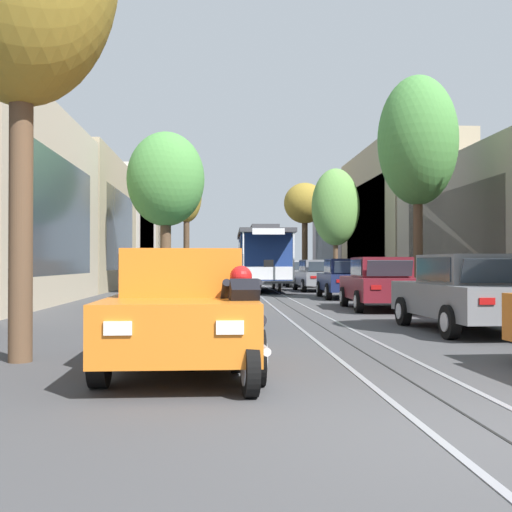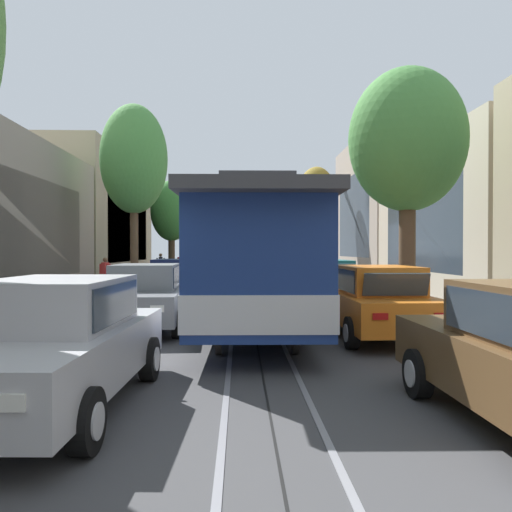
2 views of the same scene
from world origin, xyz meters
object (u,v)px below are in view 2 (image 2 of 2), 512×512
at_px(parked_car_orange_fifth_left, 377,301).
at_px(fire_hydrant, 319,276).
at_px(parked_car_maroon_mid_right, 195,272).
at_px(parked_car_orange_near_right, 208,265).
at_px(parked_car_orange_near_left, 283,266).
at_px(parked_car_navy_second_left, 293,269).
at_px(street_tree_kerb_right_second, 134,160).
at_px(motorcycle_with_rider, 271,267).
at_px(parked_car_grey_fifth_right, 146,296).
at_px(parked_car_orange_mid_left, 307,274).
at_px(cable_car_trolley, 255,262).
at_px(street_tree_kerb_left_second, 408,142).
at_px(street_tree_kerb_right_near, 171,212).
at_px(parked_car_silver_sixth_right, 54,343).
at_px(pedestrian_on_left_pavement, 105,272).
at_px(parked_car_navy_fourth_right, 175,280).
at_px(parked_car_teal_fourth_left, 326,282).
at_px(parked_car_grey_second_right, 201,268).
at_px(pedestrian_on_right_pavement, 161,265).
at_px(street_tree_kerb_left_near, 316,197).

height_order(parked_car_orange_fifth_left, fire_hydrant, parked_car_orange_fifth_left).
bearing_deg(parked_car_maroon_mid_right, parked_car_orange_near_right, -89.52).
distance_m(parked_car_orange_near_left, parked_car_navy_second_left, 6.60).
relative_size(street_tree_kerb_right_second, motorcycle_with_rider, 4.12).
bearing_deg(parked_car_maroon_mid_right, parked_car_grey_fifth_right, 89.80).
relative_size(parked_car_navy_second_left, street_tree_kerb_right_second, 0.54).
relative_size(parked_car_orange_near_left, parked_car_orange_mid_left, 0.99).
relative_size(parked_car_orange_near_left, cable_car_trolley, 0.48).
relative_size(street_tree_kerb_left_second, street_tree_kerb_right_near, 1.11).
distance_m(parked_car_silver_sixth_right, pedestrian_on_left_pavement, 18.40).
height_order(parked_car_orange_near_left, parked_car_navy_fourth_right, same).
xyz_separation_m(parked_car_teal_fourth_left, parked_car_grey_second_right, (5.48, -14.07, 0.00)).
bearing_deg(street_tree_kerb_right_second, motorcycle_with_rider, -114.33).
xyz_separation_m(parked_car_maroon_mid_right, cable_car_trolley, (-2.61, 13.82, 0.86)).
bearing_deg(parked_car_grey_fifth_right, parked_car_navy_second_left, -107.95).
xyz_separation_m(parked_car_orange_fifth_left, parked_car_silver_sixth_right, (5.30, 4.75, 0.00)).
height_order(parked_car_grey_fifth_right, street_tree_kerb_right_second, street_tree_kerb_right_second).
bearing_deg(parked_car_silver_sixth_right, pedestrian_on_right_pavement, -83.72).
relative_size(parked_car_grey_second_right, cable_car_trolley, 0.48).
xyz_separation_m(parked_car_navy_second_left, parked_car_orange_fifth_left, (0.08, 18.06, 0.00)).
distance_m(street_tree_kerb_left_second, motorcycle_with_rider, 22.59).
xyz_separation_m(parked_car_maroon_mid_right, pedestrian_on_left_pavement, (4.20, 1.06, 0.08)).
relative_size(parked_car_maroon_mid_right, street_tree_kerb_right_second, 0.54).
distance_m(parked_car_orange_mid_left, parked_car_orange_near_right, 15.51).
distance_m(parked_car_navy_second_left, parked_car_teal_fourth_left, 11.64).
bearing_deg(parked_car_navy_second_left, parked_car_navy_fourth_right, 61.11).
xyz_separation_m(parked_car_maroon_mid_right, street_tree_kerb_left_second, (-7.32, 10.24, 4.40)).
xyz_separation_m(street_tree_kerb_left_near, pedestrian_on_left_pavement, (11.88, 10.91, -4.79)).
relative_size(parked_car_orange_near_left, parked_car_teal_fourth_left, 0.99).
distance_m(parked_car_orange_fifth_left, parked_car_grey_second_right, 21.21).
bearing_deg(fire_hydrant, parked_car_maroon_mid_right, 24.14).
bearing_deg(pedestrian_on_left_pavement, motorcycle_with_rider, -124.55).
height_order(parked_car_orange_fifth_left, pedestrian_on_right_pavement, pedestrian_on_right_pavement).
distance_m(parked_car_orange_fifth_left, parked_car_navy_fourth_right, 9.67).
bearing_deg(parked_car_orange_fifth_left, street_tree_kerb_left_second, -117.01).
bearing_deg(parked_car_teal_fourth_left, parked_car_grey_second_right, -68.74).
bearing_deg(pedestrian_on_right_pavement, parked_car_grey_fifth_right, 98.01).
distance_m(parked_car_maroon_mid_right, pedestrian_on_left_pavement, 4.33).
height_order(parked_car_navy_second_left, cable_car_trolley, cable_car_trolley).
relative_size(parked_car_navy_second_left, parked_car_orange_fifth_left, 1.01).
distance_m(parked_car_teal_fourth_left, pedestrian_on_left_pavement, 11.64).
xyz_separation_m(parked_car_teal_fourth_left, motorcycle_with_rider, (0.68, -19.53, -0.15)).
bearing_deg(street_tree_kerb_left_second, street_tree_kerb_right_second, -34.92).
height_order(parked_car_silver_sixth_right, street_tree_kerb_right_near, street_tree_kerb_right_near).
bearing_deg(street_tree_kerb_left_second, parked_car_orange_near_left, -84.53).
height_order(motorcycle_with_rider, pedestrian_on_right_pavement, pedestrian_on_right_pavement).
bearing_deg(parked_car_silver_sixth_right, parked_car_navy_fourth_right, -89.16).
xyz_separation_m(motorcycle_with_rider, pedestrian_on_right_pavement, (7.56, 3.90, 0.32)).
xyz_separation_m(parked_car_teal_fourth_left, fire_hydrant, (-1.51, -10.85, -0.38)).
relative_size(parked_car_teal_fourth_left, pedestrian_on_right_pavement, 2.59).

